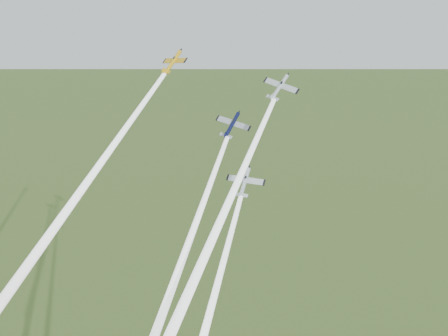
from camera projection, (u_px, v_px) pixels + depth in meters
plane_yellow at (173, 62)px, 120.85m from camera, size 9.38×9.13×7.25m
smoke_trail_yellow at (79, 194)px, 112.76m from camera, size 19.04×43.25×45.95m
plane_navy at (232, 125)px, 120.51m from camera, size 9.23×6.68×8.13m
smoke_trail_navy at (168, 299)px, 105.02m from camera, size 3.00×52.49×52.84m
plane_silver_right at (280, 87)px, 115.38m from camera, size 9.84×7.26×8.24m
smoke_trail_silver_right at (211, 242)px, 102.89m from camera, size 7.70×47.11×47.49m
plane_silver_low at (245, 182)px, 111.95m from camera, size 8.58×7.36×6.77m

